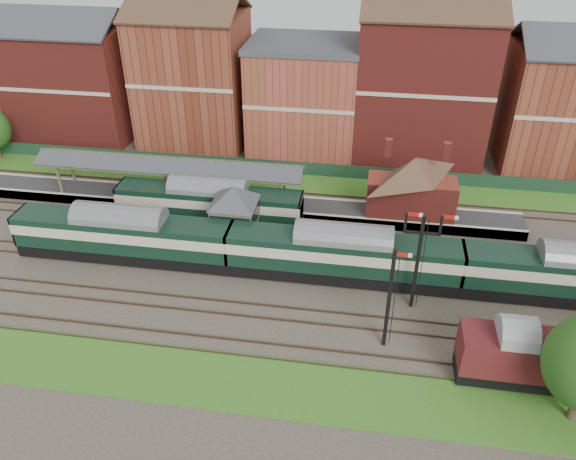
# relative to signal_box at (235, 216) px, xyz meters

# --- Properties ---
(ground) EXTENTS (160.00, 160.00, 0.00)m
(ground) POSITION_rel_signal_box_xyz_m (3.00, -3.25, -3.19)
(ground) COLOR #473D33
(ground) RESTS_ON ground
(grass_back) EXTENTS (90.00, 4.50, 0.06)m
(grass_back) POSITION_rel_signal_box_xyz_m (3.00, 12.75, -3.16)
(grass_back) COLOR #2D6619
(grass_back) RESTS_ON ground
(grass_front) EXTENTS (90.00, 5.00, 0.06)m
(grass_front) POSITION_rel_signal_box_xyz_m (3.00, -15.25, -3.16)
(grass_front) COLOR #2D6619
(grass_front) RESTS_ON ground
(fence) EXTENTS (90.00, 0.12, 1.50)m
(fence) POSITION_rel_signal_box_xyz_m (3.00, 14.75, -2.44)
(fence) COLOR #193823
(fence) RESTS_ON ground
(platform) EXTENTS (55.00, 3.40, 1.00)m
(platform) POSITION_rel_signal_box_xyz_m (-2.00, 6.50, -2.69)
(platform) COLOR #2D2D2D
(platform) RESTS_ON ground
(signal_box) EXTENTS (5.40, 5.40, 6.00)m
(signal_box) POSITION_rel_signal_box_xyz_m (0.00, 0.00, 0.00)
(signal_box) COLOR #5B6E4E
(signal_box) RESTS_ON ground
(brick_hut) EXTENTS (3.20, 2.64, 2.94)m
(brick_hut) POSITION_rel_signal_box_xyz_m (8.00, 0.00, -2.00)
(brick_hut) COLOR maroon
(brick_hut) RESTS_ON ground
(station_building) EXTENTS (8.10, 8.10, 5.90)m
(station_building) POSITION_rel_signal_box_xyz_m (15.00, 6.50, 0.76)
(station_building) COLOR maroon
(station_building) RESTS_ON platform
(canopy) EXTENTS (26.00, 3.89, 4.08)m
(canopy) POSITION_rel_signal_box_xyz_m (-8.00, 6.50, 1.39)
(canopy) COLOR #444B2E
(canopy) RESTS_ON platform
(semaphore_bracket) EXTENTS (3.60, 0.25, 8.18)m
(semaphore_bracket) POSITION_rel_signal_box_xyz_m (15.04, -5.75, 1.44)
(semaphore_bracket) COLOR black
(semaphore_bracket) RESTS_ON ground
(semaphore_siding) EXTENTS (1.23, 0.25, 8.00)m
(semaphore_siding) POSITION_rel_signal_box_xyz_m (13.02, -10.25, 0.96)
(semaphore_siding) COLOR black
(semaphore_siding) RESTS_ON ground
(town_backdrop) EXTENTS (69.00, 10.00, 16.00)m
(town_backdrop) POSITION_rel_signal_box_xyz_m (2.82, 21.75, 3.81)
(town_backdrop) COLOR maroon
(town_backdrop) RESTS_ON ground
(dmu_train) EXTENTS (55.03, 2.89, 4.23)m
(dmu_train) POSITION_rel_signal_box_xyz_m (9.48, -3.25, -0.72)
(dmu_train) COLOR black
(dmu_train) RESTS_ON ground
(platform_railcar) EXTENTS (17.16, 2.71, 3.95)m
(platform_railcar) POSITION_rel_signal_box_xyz_m (-3.24, 3.25, -0.87)
(platform_railcar) COLOR black
(platform_railcar) RESTS_ON ground
(goods_van_a) EXTENTS (6.42, 2.78, 3.89)m
(goods_van_a) POSITION_rel_signal_box_xyz_m (20.81, -12.25, -0.99)
(goods_van_a) COLOR black
(goods_van_a) RESTS_ON ground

